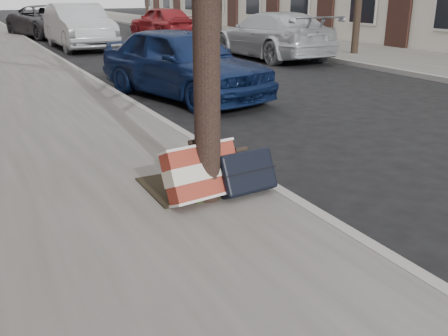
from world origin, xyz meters
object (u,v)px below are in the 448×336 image
suitcase_red (202,172)px  car_near_mid (79,26)px  car_near_front (183,62)px  suitcase_navy (246,172)px

suitcase_red → car_near_mid: car_near_mid is taller
suitcase_red → car_near_front: (1.96, 5.02, 0.29)m
car_near_front → suitcase_navy: bearing=-121.4°
car_near_mid → suitcase_navy: bearing=-97.3°
suitcase_red → car_near_front: 5.40m
suitcase_red → car_near_mid: 14.95m
suitcase_navy → car_near_mid: bearing=78.6°
suitcase_navy → car_near_mid: car_near_mid is taller
suitcase_red → car_near_front: size_ratio=0.18×
suitcase_navy → car_near_mid: size_ratio=0.12×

